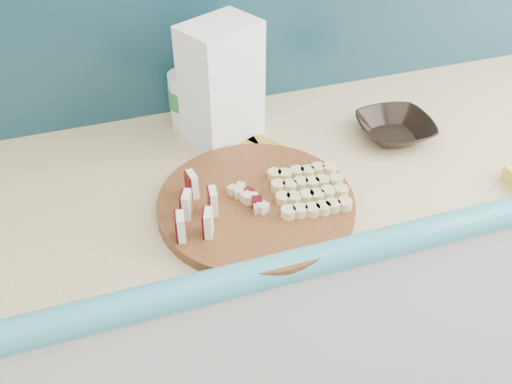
{
  "coord_description": "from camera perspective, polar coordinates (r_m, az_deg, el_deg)",
  "views": [
    {
      "loc": [
        -0.25,
        0.57,
        1.65
      ],
      "look_at": [
        0.01,
        1.36,
        0.95
      ],
      "focal_mm": 40.0,
      "sensor_mm": 36.0,
      "label": 1
    }
  ],
  "objects": [
    {
      "name": "banana_peel",
      "position": [
        1.27,
        -0.37,
        4.19
      ],
      "size": [
        0.23,
        0.19,
        0.01
      ],
      "rotation": [
        0.0,
        0.0,
        -0.13
      ],
      "color": "gold",
      "rests_on": "kitchen_counter"
    },
    {
      "name": "brown_bowl",
      "position": [
        1.35,
        13.72,
        6.17
      ],
      "size": [
        0.18,
        0.18,
        0.04
      ],
      "primitive_type": "imported",
      "rotation": [
        0.0,
        0.0,
        -0.06
      ],
      "color": "black",
      "rests_on": "kitchen_counter"
    },
    {
      "name": "flour_bag",
      "position": [
        1.26,
        -3.48,
        10.81
      ],
      "size": [
        0.19,
        0.17,
        0.27
      ],
      "primitive_type": "cube",
      "rotation": [
        0.0,
        0.0,
        0.44
      ],
      "color": "white",
      "rests_on": "kitchen_counter"
    },
    {
      "name": "cutting_board",
      "position": [
        1.11,
        0.0,
        -1.28
      ],
      "size": [
        0.43,
        0.43,
        0.02
      ],
      "primitive_type": "cylinder",
      "rotation": [
        0.0,
        0.0,
        -0.12
      ],
      "color": "#4D2610",
      "rests_on": "kitchen_counter"
    },
    {
      "name": "backsplash",
      "position": [
        1.36,
        -2.13,
        18.49
      ],
      "size": [
        2.2,
        0.02,
        0.5
      ],
      "primitive_type": "cube",
      "color": "teal",
      "rests_on": "kitchen_counter"
    },
    {
      "name": "banana_slices",
      "position": [
        1.12,
        5.32,
        0.22
      ],
      "size": [
        0.16,
        0.16,
        0.02
      ],
      "color": "#D6CC83",
      "rests_on": "cutting_board"
    },
    {
      "name": "apple_wedges",
      "position": [
        1.05,
        -6.06,
        -1.57
      ],
      "size": [
        0.09,
        0.15,
        0.05
      ],
      "color": "#F7EAC6",
      "rests_on": "cutting_board"
    },
    {
      "name": "apple_chunks",
      "position": [
        1.09,
        -1.19,
        -0.6
      ],
      "size": [
        0.06,
        0.06,
        0.02
      ],
      "color": "beige",
      "rests_on": "cutting_board"
    },
    {
      "name": "kitchen_counter",
      "position": [
        1.55,
        1.61,
        -10.61
      ],
      "size": [
        2.2,
        0.63,
        0.91
      ],
      "color": "silver",
      "rests_on": "ground"
    },
    {
      "name": "canister",
      "position": [
        1.33,
        -6.92,
        9.17
      ],
      "size": [
        0.08,
        0.08,
        0.14
      ],
      "rotation": [
        0.0,
        0.0,
        -0.04
      ],
      "color": "white",
      "rests_on": "kitchen_counter"
    }
  ]
}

